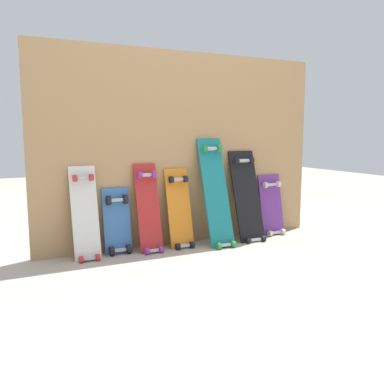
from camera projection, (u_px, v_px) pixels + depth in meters
The scene contains 9 objects.
ground_plane at pixel (188, 243), 3.40m from camera, with size 12.00×12.00×0.00m, color #A89E8E.
plywood_wall_panel at pixel (184, 149), 3.35m from camera, with size 2.40×0.04×1.52m, color tan.
skateboard_white at pixel (85, 218), 2.96m from camera, with size 0.19×0.21×0.73m.
skateboard_blue at pixel (118, 225), 3.11m from camera, with size 0.21×0.15×0.55m.
skateboard_red at pixel (149, 213), 3.16m from camera, with size 0.18×0.23×0.73m.
skateboard_orange at pixel (180, 213), 3.28m from camera, with size 0.19×0.21×0.68m.
skateboard_teal at pixel (217, 197), 3.34m from camera, with size 0.21×0.34×0.92m.
skateboard_black at pixel (247, 200), 3.50m from camera, with size 0.24×0.29×0.81m.
skateboard_purple at pixel (272, 209), 3.70m from camera, with size 0.22×0.18×0.59m.
Camera 1 is at (-1.42, -2.98, 0.89)m, focal length 39.12 mm.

